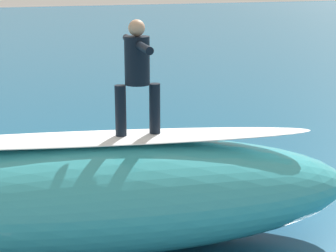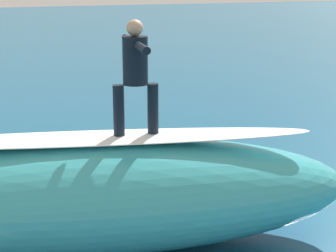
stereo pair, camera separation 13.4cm
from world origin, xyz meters
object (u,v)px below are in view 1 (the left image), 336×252
object	(u,v)px
surfer_riding	(137,69)
surfer_paddling	(192,149)
surfboard_riding	(138,137)
surfboard_paddling	(188,158)

from	to	relation	value
surfer_riding	surfer_paddling	world-z (taller)	surfer_riding
surfboard_riding	surfer_riding	world-z (taller)	surfer_riding
surfer_paddling	surfer_riding	bearing A→B (deg)	31.53
surfboard_riding	surfer_paddling	size ratio (longest dim) A/B	1.21
surfer_riding	surfer_paddling	xyz separation A→B (m)	(-2.38, -3.53, -2.49)
surfboard_riding	surfboard_paddling	bearing A→B (deg)	-117.14
surfboard_riding	surfer_riding	bearing A→B (deg)	0.00
surfboard_paddling	surfer_riding	bearing A→B (deg)	32.51
surfboard_riding	surfer_paddling	distance (m)	4.51
surfer_riding	surfboard_paddling	size ratio (longest dim) A/B	0.77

